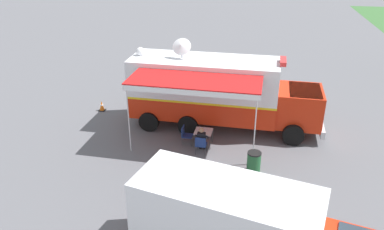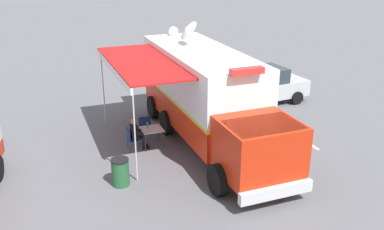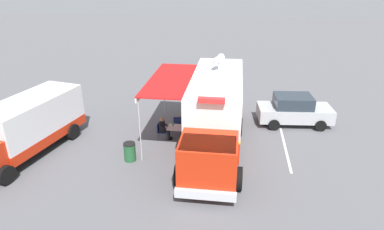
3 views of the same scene
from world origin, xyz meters
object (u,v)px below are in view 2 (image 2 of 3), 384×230
(folding_table, at_px, (152,130))
(trash_bin, at_px, (120,172))
(command_truck, at_px, (207,95))
(water_bottle, at_px, (148,126))
(car_behind_truck, at_px, (264,86))
(folding_chair_at_table, at_px, (132,137))
(folding_chair_beside_table, at_px, (146,126))
(traffic_cone, at_px, (168,87))
(seated_responder, at_px, (136,133))

(folding_table, bearing_deg, trash_bin, 51.79)
(command_truck, bearing_deg, water_bottle, -14.41)
(water_bottle, distance_m, car_behind_truck, 7.20)
(command_truck, height_order, folding_chair_at_table, command_truck)
(folding_chair_beside_table, bearing_deg, folding_chair_at_table, 46.23)
(water_bottle, height_order, folding_chair_beside_table, water_bottle)
(folding_table, distance_m, trash_bin, 3.00)
(trash_bin, distance_m, traffic_cone, 9.74)
(folding_chair_at_table, bearing_deg, folding_chair_beside_table, -133.77)
(folding_chair_beside_table, bearing_deg, folding_table, 89.21)
(folding_chair_beside_table, xyz_separation_m, seated_responder, (0.62, 0.85, 0.14))
(folding_chair_beside_table, bearing_deg, seated_responder, 53.91)
(traffic_cone, bearing_deg, water_bottle, 63.00)
(folding_table, height_order, car_behind_truck, car_behind_truck)
(folding_chair_beside_table, height_order, seated_responder, seated_responder)
(folding_chair_beside_table, height_order, car_behind_truck, car_behind_truck)
(trash_bin, bearing_deg, traffic_cone, -119.43)
(command_truck, height_order, folding_chair_beside_table, command_truck)
(folding_table, xyz_separation_m, folding_chair_beside_table, (-0.01, -0.85, -0.16))
(command_truck, bearing_deg, folding_table, -11.91)
(command_truck, relative_size, folding_chair_beside_table, 11.01)
(command_truck, height_order, car_behind_truck, command_truck)
(folding_chair_beside_table, bearing_deg, traffic_cone, -118.96)
(trash_bin, xyz_separation_m, car_behind_truck, (-8.48, -4.97, 0.42))
(seated_responder, distance_m, traffic_cone, 7.10)
(folding_table, distance_m, water_bottle, 0.24)
(seated_responder, bearing_deg, car_behind_truck, -160.07)
(water_bottle, height_order, traffic_cone, water_bottle)
(folding_chair_at_table, bearing_deg, car_behind_truck, -160.59)
(command_truck, relative_size, water_bottle, 42.75)
(folding_chair_at_table, xyz_separation_m, seated_responder, (-0.19, 0.01, 0.14))
(traffic_cone, bearing_deg, folding_table, 64.43)
(folding_table, height_order, folding_chair_at_table, folding_chair_at_table)
(folding_chair_at_table, bearing_deg, traffic_cone, -121.35)
(folding_table, bearing_deg, seated_responder, 0.42)
(water_bottle, bearing_deg, seated_responder, 15.30)
(traffic_cone, bearing_deg, folding_chair_at_table, 58.65)
(folding_chair_beside_table, relative_size, traffic_cone, 1.50)
(seated_responder, relative_size, traffic_cone, 2.16)
(command_truck, height_order, folding_table, command_truck)
(command_truck, xyz_separation_m, car_behind_truck, (-4.54, -3.06, -1.06))
(trash_bin, bearing_deg, command_truck, -154.18)
(car_behind_truck, bearing_deg, seated_responder, 19.93)
(command_truck, relative_size, traffic_cone, 16.51)
(water_bottle, xyz_separation_m, seated_responder, (0.49, 0.13, -0.18))
(folding_table, bearing_deg, traffic_cone, -115.57)
(seated_responder, bearing_deg, command_truck, 170.82)
(traffic_cone, xyz_separation_m, car_behind_truck, (-3.70, 3.51, 0.60))
(folding_chair_beside_table, height_order, trash_bin, trash_bin)
(folding_chair_at_table, xyz_separation_m, trash_bin, (1.05, 2.35, -0.06))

